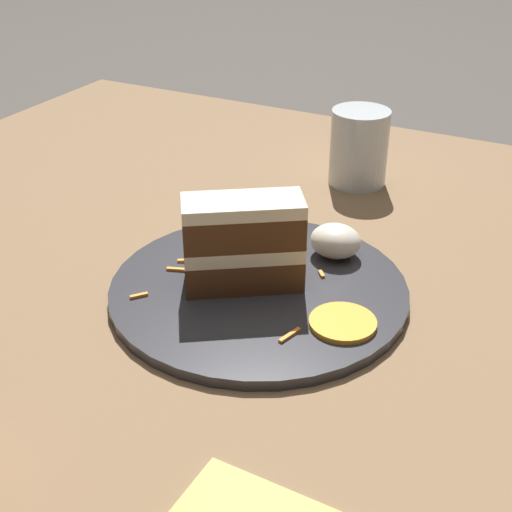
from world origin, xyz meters
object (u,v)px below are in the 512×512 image
object	(u,v)px
cream_dollop	(335,241)
orange_garnish	(343,323)
plate	(256,289)
drinking_glass	(359,152)
cake_slice	(244,242)

from	to	relation	value
cream_dollop	orange_garnish	size ratio (longest dim) A/B	0.87
plate	drinking_glass	distance (m)	0.32
plate	orange_garnish	bearing A→B (deg)	165.87
cream_dollop	orange_garnish	xyz separation A→B (m)	(-0.06, 0.12, -0.02)
drinking_glass	plate	bearing A→B (deg)	91.29
cake_slice	cream_dollop	bearing A→B (deg)	-66.32
orange_garnish	cream_dollop	bearing A→B (deg)	-64.85
cake_slice	orange_garnish	size ratio (longest dim) A/B	1.98
cream_dollop	cake_slice	bearing A→B (deg)	57.47
cake_slice	orange_garnish	bearing A→B (deg)	-135.36
plate	cream_dollop	xyz separation A→B (m)	(-0.05, -0.09, 0.02)
plate	orange_garnish	distance (m)	0.11
cream_dollop	orange_garnish	world-z (taller)	cream_dollop
orange_garnish	drinking_glass	size ratio (longest dim) A/B	0.62
cake_slice	cream_dollop	world-z (taller)	cake_slice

